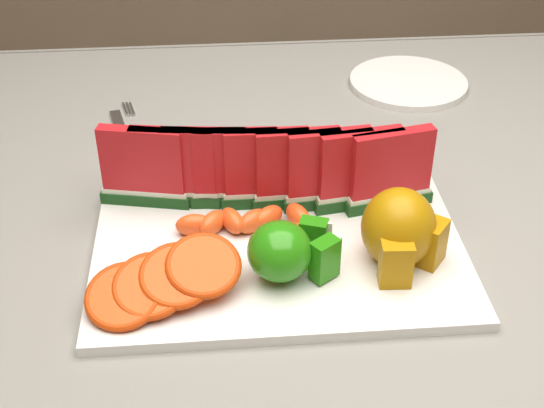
{
  "coord_description": "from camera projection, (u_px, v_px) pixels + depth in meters",
  "views": [
    {
      "loc": [
        -0.09,
        -0.71,
        1.28
      ],
      "look_at": [
        -0.04,
        -0.04,
        0.81
      ],
      "focal_mm": 50.0,
      "sensor_mm": 36.0,
      "label": 1
    }
  ],
  "objects": [
    {
      "name": "table",
      "position": [
        300.0,
        285.0,
        0.94
      ],
      "size": [
        1.4,
        0.9,
        0.75
      ],
      "color": "#4D391D",
      "rests_on": "ground"
    },
    {
      "name": "tablecloth",
      "position": [
        301.0,
        245.0,
        0.91
      ],
      "size": [
        1.53,
        1.03,
        0.2
      ],
      "color": "slate",
      "rests_on": "table"
    },
    {
      "name": "platter",
      "position": [
        278.0,
        243.0,
        0.83
      ],
      "size": [
        0.4,
        0.3,
        0.01
      ],
      "color": "silver",
      "rests_on": "tablecloth"
    },
    {
      "name": "apple_cluster",
      "position": [
        287.0,
        251.0,
        0.76
      ],
      "size": [
        0.1,
        0.08,
        0.06
      ],
      "color": "#288B1D",
      "rests_on": "platter"
    },
    {
      "name": "pear_cluster",
      "position": [
        400.0,
        231.0,
        0.78
      ],
      "size": [
        0.1,
        0.1,
        0.09
      ],
      "color": "#B78C17",
      "rests_on": "platter"
    },
    {
      "name": "side_plate",
      "position": [
        408.0,
        83.0,
        1.16
      ],
      "size": [
        0.21,
        0.21,
        0.01
      ],
      "color": "silver",
      "rests_on": "tablecloth"
    },
    {
      "name": "fork",
      "position": [
        124.0,
        137.0,
        1.03
      ],
      "size": [
        0.05,
        0.19,
        0.0
      ],
      "color": "silver",
      "rests_on": "tablecloth"
    },
    {
      "name": "watermelon_row",
      "position": [
        266.0,
        170.0,
        0.86
      ],
      "size": [
        0.39,
        0.07,
        0.1
      ],
      "color": "#0E3713",
      "rests_on": "platter"
    },
    {
      "name": "orange_fan_front",
      "position": [
        164.0,
        281.0,
        0.74
      ],
      "size": [
        0.17,
        0.11,
        0.05
      ],
      "color": "#F83B17",
      "rests_on": "platter"
    },
    {
      "name": "orange_fan_back",
      "position": [
        232.0,
        164.0,
        0.92
      ],
      "size": [
        0.24,
        0.1,
        0.04
      ],
      "color": "#F83B17",
      "rests_on": "platter"
    },
    {
      "name": "tangerine_segments",
      "position": [
        253.0,
        222.0,
        0.84
      ],
      "size": [
        0.17,
        0.06,
        0.03
      ],
      "color": "orange",
      "rests_on": "platter"
    }
  ]
}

